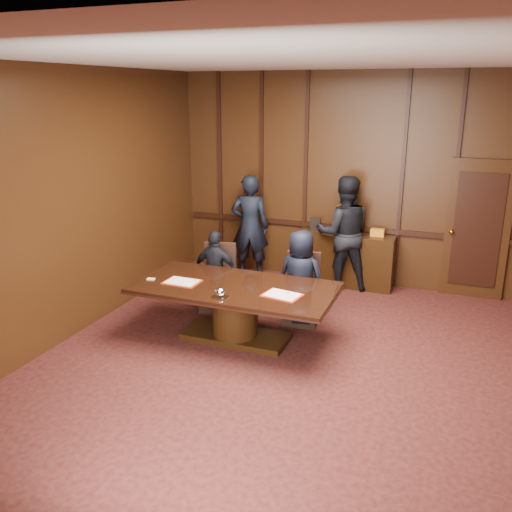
# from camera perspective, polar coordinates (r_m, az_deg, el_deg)

# --- Properties ---
(room) EXTENTS (7.00, 7.04, 3.50)m
(room) POSITION_cam_1_polar(r_m,az_deg,el_deg) (5.98, 4.27, 2.86)
(room) COLOR black
(room) RESTS_ON ground
(sideboard) EXTENTS (1.60, 0.45, 1.54)m
(sideboard) POSITION_cam_1_polar(r_m,az_deg,el_deg) (9.25, 9.41, -0.14)
(sideboard) COLOR black
(sideboard) RESTS_ON ground
(conference_table) EXTENTS (2.62, 1.32, 0.76)m
(conference_table) POSITION_cam_1_polar(r_m,az_deg,el_deg) (7.13, -2.22, -5.01)
(conference_table) COLOR black
(conference_table) RESTS_ON ground
(folder_left) EXTENTS (0.47, 0.34, 0.02)m
(folder_left) POSITION_cam_1_polar(r_m,az_deg,el_deg) (7.20, -7.79, -2.71)
(folder_left) COLOR #AD2810
(folder_left) RESTS_ON conference_table
(folder_right) EXTENTS (0.51, 0.40, 0.02)m
(folder_right) POSITION_cam_1_polar(r_m,az_deg,el_deg) (6.69, 2.78, -4.13)
(folder_right) COLOR #AD2810
(folder_right) RESTS_ON conference_table
(inkstand) EXTENTS (0.20, 0.14, 0.12)m
(inkstand) POSITION_cam_1_polar(r_m,az_deg,el_deg) (6.63, -3.79, -3.93)
(inkstand) COLOR white
(inkstand) RESTS_ON conference_table
(notepad) EXTENTS (0.11, 0.08, 0.01)m
(notepad) POSITION_cam_1_polar(r_m,az_deg,el_deg) (7.38, -11.02, -2.40)
(notepad) COLOR #F0D075
(notepad) RESTS_ON conference_table
(chair_left) EXTENTS (0.57, 0.57, 0.99)m
(chair_left) POSITION_cam_1_polar(r_m,az_deg,el_deg) (8.20, -3.99, -3.63)
(chair_left) COLOR black
(chair_left) RESTS_ON ground
(chair_right) EXTENTS (0.54, 0.54, 0.99)m
(chair_right) POSITION_cam_1_polar(r_m,az_deg,el_deg) (7.77, 4.78, -4.86)
(chair_right) COLOR black
(chair_right) RESTS_ON ground
(signatory_left) EXTENTS (0.72, 0.30, 1.24)m
(signatory_left) POSITION_cam_1_polar(r_m,az_deg,el_deg) (8.02, -4.23, -1.65)
(signatory_left) COLOR black
(signatory_left) RESTS_ON ground
(signatory_right) EXTENTS (0.71, 0.50, 1.37)m
(signatory_right) POSITION_cam_1_polar(r_m,az_deg,el_deg) (7.56, 4.71, -2.32)
(signatory_right) COLOR black
(signatory_right) RESTS_ON ground
(witness_left) EXTENTS (0.74, 0.57, 1.82)m
(witness_left) POSITION_cam_1_polar(r_m,az_deg,el_deg) (9.45, -0.64, 3.13)
(witness_left) COLOR black
(witness_left) RESTS_ON ground
(witness_right) EXTENTS (1.10, 0.97, 1.89)m
(witness_right) POSITION_cam_1_polar(r_m,az_deg,el_deg) (8.98, 9.21, 2.39)
(witness_right) COLOR black
(witness_right) RESTS_ON ground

